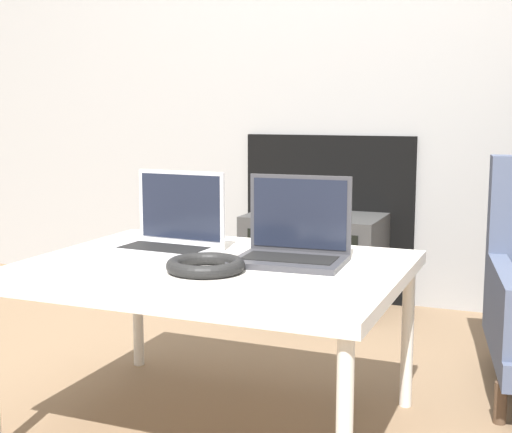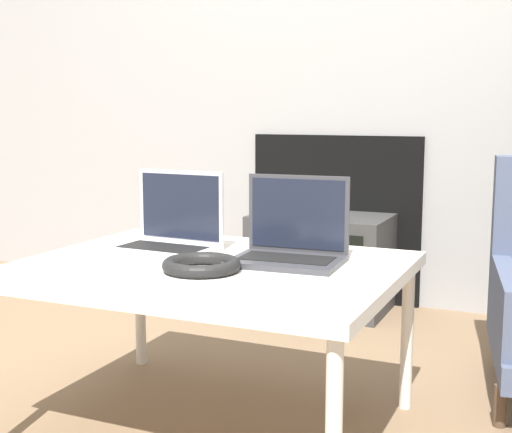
{
  "view_description": "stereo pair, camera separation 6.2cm",
  "coord_description": "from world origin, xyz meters",
  "views": [
    {
      "loc": [
        0.82,
        -1.51,
        0.88
      ],
      "look_at": [
        0.0,
        0.49,
        0.56
      ],
      "focal_mm": 50.0,
      "sensor_mm": 36.0,
      "label": 1
    },
    {
      "loc": [
        0.88,
        -1.49,
        0.88
      ],
      "look_at": [
        0.0,
        0.49,
        0.56
      ],
      "focal_mm": 50.0,
      "sensor_mm": 36.0,
      "label": 2
    }
  ],
  "objects": [
    {
      "name": "wall_back",
      "position": [
        -0.0,
        1.71,
        1.28
      ],
      "size": [
        7.0,
        0.08,
        2.6
      ],
      "color": "#999999",
      "rests_on": "ground_plane"
    },
    {
      "name": "table",
      "position": [
        0.0,
        0.19,
        0.44
      ],
      "size": [
        1.01,
        0.79,
        0.47
      ],
      "color": "silver",
      "rests_on": "ground_plane"
    },
    {
      "name": "laptop_left",
      "position": [
        -0.19,
        0.3,
        0.53
      ],
      "size": [
        0.3,
        0.22,
        0.23
      ],
      "rotation": [
        0.0,
        0.0,
        -0.05
      ],
      "color": "silver",
      "rests_on": "table"
    },
    {
      "name": "laptop_right",
      "position": [
        0.19,
        0.3,
        0.53
      ],
      "size": [
        0.3,
        0.23,
        0.23
      ],
      "rotation": [
        0.0,
        0.0,
        0.06
      ],
      "color": "#38383D",
      "rests_on": "table"
    },
    {
      "name": "headphones",
      "position": [
        0.03,
        0.09,
        0.49
      ],
      "size": [
        0.2,
        0.2,
        0.03
      ],
      "color": "black",
      "rests_on": "table"
    },
    {
      "name": "phone",
      "position": [
        0.17,
        -0.01,
        0.48
      ],
      "size": [
        0.07,
        0.15,
        0.01
      ],
      "color": "silver",
      "rests_on": "table"
    },
    {
      "name": "tv",
      "position": [
        -0.12,
        1.47,
        0.21
      ],
      "size": [
        0.59,
        0.38,
        0.42
      ],
      "color": "#383838",
      "rests_on": "ground_plane"
    }
  ]
}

